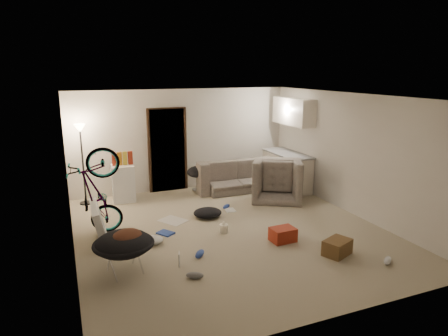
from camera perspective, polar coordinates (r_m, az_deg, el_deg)
name	(u,v)px	position (r m, az deg, el deg)	size (l,w,h in m)	color
floor	(229,231)	(7.64, 0.76, -8.95)	(5.50, 6.00, 0.02)	tan
ceiling	(230,96)	(7.05, 0.82, 10.27)	(5.50, 6.00, 0.02)	white
wall_back	(182,140)	(10.03, -5.97, 4.03)	(5.50, 0.02, 2.50)	silver
wall_front	(333,224)	(4.75, 15.27, -7.70)	(5.50, 0.02, 2.50)	silver
wall_left	(67,182)	(6.70, -21.51, -1.85)	(0.02, 6.00, 2.50)	silver
wall_right	(352,154)	(8.68, 17.82, 1.89)	(0.02, 6.00, 2.50)	silver
doorway	(167,150)	(9.93, -8.09, 2.52)	(0.85, 0.10, 2.04)	black
door_trim	(168,151)	(9.90, -8.04, 2.49)	(0.97, 0.04, 2.10)	#342012
floor_lamp	(81,147)	(9.28, -19.70, 2.85)	(0.28, 0.28, 1.81)	black
kitchen_counter	(287,171)	(10.25, 8.93, -0.47)	(0.60, 1.50, 0.88)	#EFE3D0
counter_top	(287,154)	(10.15, 9.03, 2.04)	(0.64, 1.54, 0.04)	gray
kitchen_uppers	(293,111)	(10.06, 9.90, 7.96)	(0.38, 1.40, 0.65)	#EFE3D0
sofa	(234,177)	(10.11, 1.42, -1.36)	(2.03, 0.79, 0.59)	#323933
armchair	(277,182)	(9.52, 7.59, -2.03)	(1.11, 0.97, 0.72)	#323933
bicycle	(98,212)	(7.61, -17.62, -6.06)	(0.59, 1.69, 0.89)	black
book_asset	(179,267)	(6.34, -6.41, -13.92)	(0.16, 0.21, 0.02)	#9C2B17
mini_fridge	(123,183)	(9.45, -14.19, -2.09)	(0.49, 0.49, 0.84)	white
snack_box_0	(114,159)	(9.29, -15.43, 1.24)	(0.10, 0.07, 0.30)	#9C2B17
snack_box_1	(120,159)	(9.31, -14.70, 1.31)	(0.10, 0.07, 0.30)	#B96F17
snack_box_2	(125,158)	(9.32, -13.97, 1.37)	(0.10, 0.07, 0.30)	gold
snack_box_3	(130,158)	(9.34, -13.25, 1.44)	(0.10, 0.07, 0.30)	#9C2B17
saucer_chair	(124,249)	(6.19, -14.11, -11.17)	(0.90, 0.90, 0.64)	silver
hoodie	(127,237)	(6.09, -13.71, -9.56)	(0.48, 0.40, 0.22)	#592F1E
sofa_drape	(198,172)	(9.71, -3.71, -0.53)	(0.56, 0.46, 0.28)	black
tv_box	(100,224)	(7.37, -17.36, -7.58)	(0.12, 1.02, 0.67)	silver
drink_case_a	(337,247)	(6.90, 15.86, -10.84)	(0.45, 0.32, 0.26)	brown
drink_case_b	(283,235)	(7.22, 8.40, -9.38)	(0.42, 0.31, 0.24)	#9C2B17
juicer	(224,228)	(7.49, -0.04, -8.54)	(0.16, 0.16, 0.23)	white
newspaper	(173,221)	(8.15, -7.29, -7.46)	(0.40, 0.53, 0.01)	#BDB6AF
book_blue	(166,233)	(7.55, -8.35, -9.18)	(0.22, 0.29, 0.03)	#2A449B
book_white	(230,210)	(8.63, 0.88, -6.05)	(0.20, 0.26, 0.02)	silver
shoe_0	(226,206)	(8.76, 0.33, -5.52)	(0.24, 0.10, 0.09)	#2A449B
shoe_1	(197,190)	(9.94, -3.84, -3.11)	(0.29, 0.12, 0.11)	slate
shoe_2	(200,254)	(6.63, -3.49, -12.14)	(0.28, 0.11, 0.10)	#2A449B
shoe_3	(195,275)	(6.02, -4.19, -15.05)	(0.26, 0.11, 0.10)	slate
shoe_4	(388,260)	(6.90, 22.35, -12.12)	(0.27, 0.11, 0.10)	white
clothes_lump_a	(208,213)	(8.25, -2.37, -6.41)	(0.58, 0.50, 0.19)	black
clothes_lump_b	(217,187)	(10.03, -1.05, -2.79)	(0.50, 0.43, 0.15)	black
clothes_lump_c	(152,240)	(7.18, -10.31, -10.10)	(0.41, 0.35, 0.13)	silver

